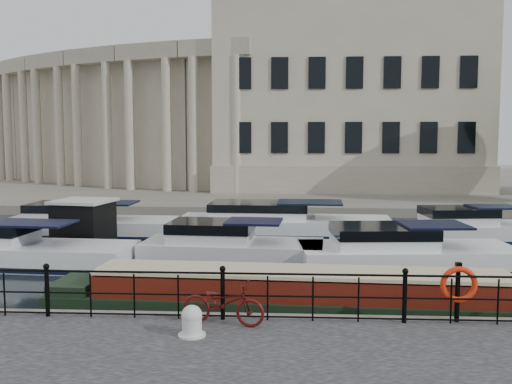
% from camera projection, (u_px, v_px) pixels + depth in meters
% --- Properties ---
extents(ground_plane, '(160.00, 160.00, 0.00)m').
position_uv_depth(ground_plane, '(233.00, 312.00, 15.02)').
color(ground_plane, black).
rests_on(ground_plane, ground).
extents(far_bank, '(120.00, 42.00, 0.55)m').
position_uv_depth(far_bank, '(273.00, 183.00, 53.74)').
color(far_bank, '#6B665B').
rests_on(far_bank, ground_plane).
extents(railing, '(24.14, 0.14, 1.22)m').
position_uv_depth(railing, '(223.00, 291.00, 12.66)').
color(railing, black).
rests_on(railing, near_quay).
extents(civic_building, '(53.55, 31.84, 16.85)m').
position_uv_depth(civic_building, '(260.00, 108.00, 48.88)').
color(civic_building, '#ADA38C').
rests_on(civic_building, far_bank).
extents(bicycle, '(1.94, 1.00, 0.97)m').
position_uv_depth(bicycle, '(223.00, 303.00, 12.32)').
color(bicycle, '#4E0E0E').
rests_on(bicycle, near_quay).
extents(mooring_bollard, '(0.57, 0.57, 0.64)m').
position_uv_depth(mooring_bollard, '(192.00, 321.00, 11.65)').
color(mooring_bollard, silver).
rests_on(mooring_bollard, near_quay).
extents(life_ring_post, '(0.81, 0.21, 1.32)m').
position_uv_depth(life_ring_post, '(459.00, 285.00, 12.43)').
color(life_ring_post, black).
rests_on(life_ring_post, near_quay).
extents(narrowboat, '(13.33, 2.45, 1.49)m').
position_uv_depth(narrowboat, '(300.00, 301.00, 14.74)').
color(narrowboat, black).
rests_on(narrowboat, ground_plane).
extents(harbour_hut, '(3.25, 2.85, 2.18)m').
position_uv_depth(harbour_hut, '(84.00, 228.00, 22.86)').
color(harbour_hut, '#6B665B').
rests_on(harbour_hut, ground_plane).
extents(cabin_cruisers, '(26.82, 10.40, 1.99)m').
position_uv_depth(cabin_cruisers, '(233.00, 240.00, 23.56)').
color(cabin_cruisers, white).
rests_on(cabin_cruisers, ground_plane).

